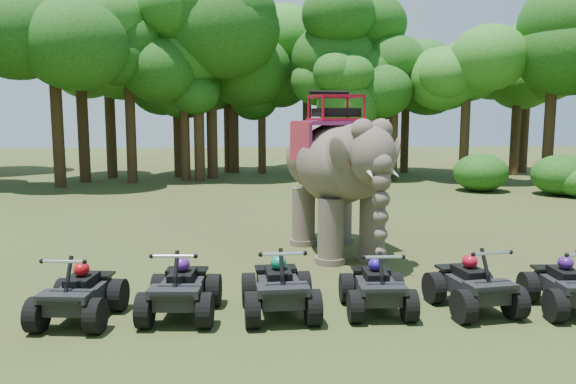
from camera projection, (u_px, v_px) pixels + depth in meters
name	position (u px, v px, depth m)	size (l,w,h in m)	color
ground	(292.00, 285.00, 12.26)	(110.00, 110.00, 0.00)	#47381E
elephant	(337.00, 173.00, 15.00)	(2.27, 5.16, 4.33)	brown
atv_0	(79.00, 286.00, 10.06)	(1.27, 1.74, 1.29)	black
atv_1	(181.00, 281.00, 10.29)	(1.30, 1.79, 1.32)	black
atv_2	(279.00, 279.00, 10.37)	(1.33, 1.82, 1.35)	black
atv_3	(377.00, 280.00, 10.54)	(1.22, 1.67, 1.24)	black
atv_4	(474.00, 277.00, 10.60)	(1.27, 1.75, 1.29)	black
atv_5	(569.00, 279.00, 10.56)	(1.25, 1.72, 1.27)	black
tree_0	(262.00, 120.00, 35.84)	(4.77, 4.77, 6.81)	#195114
tree_1	(327.00, 123.00, 31.67)	(4.63, 4.63, 6.61)	#195114
tree_2	(394.00, 116.00, 31.91)	(5.11, 5.11, 7.30)	#195114
tree_3	(465.00, 116.00, 30.93)	(5.11, 5.11, 7.31)	#195114
tree_4	(551.00, 101.00, 29.64)	(6.23, 6.23, 8.91)	#195114
tree_29	(56.00, 92.00, 28.62)	(6.86, 6.86, 9.79)	#195114
tree_30	(130.00, 107.00, 30.62)	(5.83, 5.83, 8.34)	#195114
tree_31	(198.00, 93.00, 31.53)	(6.97, 6.97, 9.96)	#195114
tree_32	(353.00, 88.00, 31.97)	(7.39, 7.39, 10.56)	#195114
tree_34	(109.00, 94.00, 33.01)	(6.96, 6.96, 9.94)	#195114
tree_35	(81.00, 91.00, 30.80)	(7.08, 7.08, 10.11)	#195114
tree_36	(228.00, 101.00, 36.43)	(6.51, 6.51, 9.30)	#195114
tree_37	(211.00, 85.00, 32.68)	(7.69, 7.69, 10.98)	#195114
tree_38	(233.00, 88.00, 35.89)	(7.64, 7.64, 10.92)	#195114
tree_39	(179.00, 112.00, 33.74)	(5.45, 5.45, 7.79)	#195114
tree_40	(177.00, 109.00, 33.78)	(5.71, 5.71, 8.15)	#195114
tree_41	(340.00, 112.00, 39.02)	(5.52, 5.52, 7.89)	#195114
tree_42	(307.00, 98.00, 37.93)	(6.86, 6.86, 9.80)	#195114
tree_43	(517.00, 105.00, 34.61)	(6.13, 6.13, 8.75)	#195114
tree_44	(526.00, 107.00, 36.04)	(5.97, 5.97, 8.53)	#195114
tree_45	(185.00, 119.00, 31.79)	(4.94, 4.94, 7.06)	#195114
tree_46	(405.00, 116.00, 36.18)	(5.17, 5.17, 7.38)	#195114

